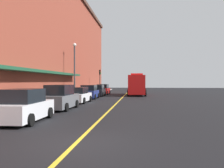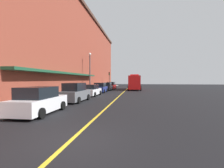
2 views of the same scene
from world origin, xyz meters
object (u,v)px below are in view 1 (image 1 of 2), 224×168
parking_meter_0 (19,99)px  traffic_light_near (100,77)px  parked_car_4 (98,91)px  parking_meter_2 (95,88)px  parked_car_3 (89,92)px  parking_meter_3 (18,99)px  fire_truck (137,85)px  street_lamp_left (75,64)px  parked_car_1 (60,98)px  parked_car_5 (103,89)px  parked_car_2 (78,95)px  parking_meter_1 (92,88)px  parked_car_0 (23,106)px

parking_meter_0 → traffic_light_near: 33.40m
parked_car_4 → parking_meter_2: parked_car_4 is taller
parked_car_3 → parking_meter_3: bearing=175.4°
traffic_light_near → fire_truck: bearing=-48.2°
street_lamp_left → traffic_light_near: street_lamp_left is taller
parked_car_3 → parking_meter_0: parked_car_3 is taller
street_lamp_left → fire_truck: bearing=48.3°
parked_car_4 → parking_meter_3: (-1.49, -22.39, 0.26)m
street_lamp_left → parked_car_3: bearing=-1.1°
parked_car_1 → parking_meter_2: parked_car_1 is taller
street_lamp_left → parked_car_5: bearing=79.7°
parked_car_2 → parked_car_3: bearing=1.4°
parking_meter_2 → street_lamp_left: size_ratio=0.19×
parked_car_2 → parked_car_5: parked_car_5 is taller
parked_car_2 → parking_meter_1: size_ratio=3.65×
parked_car_4 → parked_car_2: bearing=178.3°
parked_car_4 → parking_meter_0: 22.25m
parked_car_3 → parking_meter_2: size_ratio=3.14×
parked_car_3 → parking_meter_3: (-1.30, -16.48, 0.25)m
parked_car_0 → parking_meter_1: bearing=1.4°
parked_car_4 → parking_meter_2: 6.49m
street_lamp_left → parked_car_1: bearing=-80.6°
parking_meter_0 → parking_meter_2: same height
parked_car_1 → parked_car_3: parked_car_1 is taller
parking_meter_2 → street_lamp_left: 12.65m
parked_car_3 → parking_meter_1: 8.82m
parking_meter_3 → fire_truck: bearing=73.9°
parking_meter_3 → parked_car_5: bearing=87.0°
parking_meter_0 → fire_truck: bearing=73.8°
parked_car_2 → street_lamp_left: size_ratio=0.70×
parking_meter_0 → parking_meter_3: 0.19m
fire_truck → parked_car_0: bearing=-11.5°
parking_meter_2 → fire_truck: bearing=-24.2°
parked_car_5 → parking_meter_1: parked_car_5 is taller
parked_car_1 → traffic_light_near: traffic_light_near is taller
parked_car_2 → fire_truck: 16.24m
parked_car_2 → parking_meter_3: 10.42m
parked_car_5 → street_lamp_left: size_ratio=0.66×
parked_car_3 → traffic_light_near: traffic_light_near is taller
parked_car_0 → parked_car_3: (-0.06, 18.56, -0.02)m
parking_meter_2 → traffic_light_near: traffic_light_near is taller
parking_meter_2 → parked_car_1: bearing=-86.6°
parking_meter_1 → parked_car_0: bearing=-87.1°
parking_meter_1 → parking_meter_3: 25.20m
parked_car_1 → parked_car_2: parked_car_1 is taller
parked_car_2 → parked_car_5: 17.62m
parking_meter_3 → traffic_light_near: traffic_light_near is taller
parked_car_0 → fire_truck: fire_truck is taller
parked_car_3 → parked_car_4: (0.18, 5.91, -0.01)m
parked_car_0 → parked_car_1: (0.09, 6.15, 0.06)m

